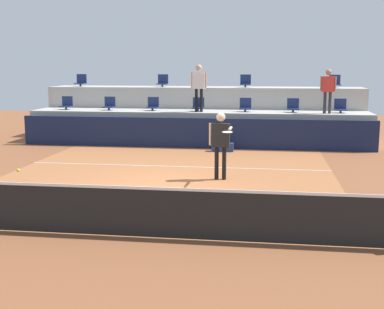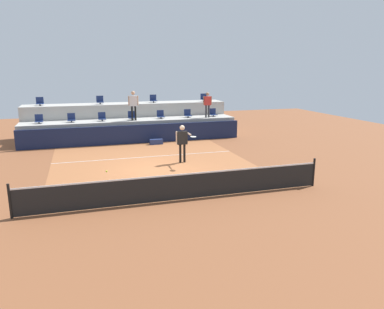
# 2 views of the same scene
# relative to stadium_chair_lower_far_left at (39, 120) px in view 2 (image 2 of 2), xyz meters

# --- Properties ---
(ground_plane) EXTENTS (40.00, 40.00, 0.00)m
(ground_plane) POSITION_rel_stadium_chair_lower_far_left_xyz_m (5.31, -7.23, -1.46)
(ground_plane) COLOR brown
(court_inner_paint) EXTENTS (9.00, 10.00, 0.01)m
(court_inner_paint) POSITION_rel_stadium_chair_lower_far_left_xyz_m (5.31, -6.23, -1.46)
(court_inner_paint) COLOR #A36038
(court_inner_paint) RESTS_ON ground_plane
(court_service_line) EXTENTS (9.00, 0.06, 0.00)m
(court_service_line) POSITION_rel_stadium_chair_lower_far_left_xyz_m (5.31, -4.83, -1.46)
(court_service_line) COLOR silver
(court_service_line) RESTS_ON ground_plane
(tennis_net) EXTENTS (10.48, 0.08, 1.07)m
(tennis_net) POSITION_rel_stadium_chair_lower_far_left_xyz_m (5.31, -11.23, -0.97)
(tennis_net) COLOR black
(tennis_net) RESTS_ON ground_plane
(sponsor_backboard) EXTENTS (13.00, 0.16, 1.10)m
(sponsor_backboard) POSITION_rel_stadium_chair_lower_far_left_xyz_m (5.31, -1.23, -0.91)
(sponsor_backboard) COLOR #141E42
(sponsor_backboard) RESTS_ON ground_plane
(seating_tier_lower) EXTENTS (13.00, 1.80, 1.25)m
(seating_tier_lower) POSITION_rel_stadium_chair_lower_far_left_xyz_m (5.31, 0.07, -0.84)
(seating_tier_lower) COLOR #ADAAA3
(seating_tier_lower) RESTS_ON ground_plane
(seating_tier_upper) EXTENTS (13.00, 1.80, 2.10)m
(seating_tier_upper) POSITION_rel_stadium_chair_lower_far_left_xyz_m (5.31, 1.87, -0.41)
(seating_tier_upper) COLOR #ADAAA3
(seating_tier_upper) RESTS_ON ground_plane
(stadium_chair_lower_far_left) EXTENTS (0.44, 0.40, 0.52)m
(stadium_chair_lower_far_left) POSITION_rel_stadium_chair_lower_far_left_xyz_m (0.00, 0.00, 0.00)
(stadium_chair_lower_far_left) COLOR #2D2D33
(stadium_chair_lower_far_left) RESTS_ON seating_tier_lower
(stadium_chair_lower_left) EXTENTS (0.44, 0.40, 0.52)m
(stadium_chair_lower_left) POSITION_rel_stadium_chair_lower_far_left_xyz_m (1.77, 0.00, 0.00)
(stadium_chair_lower_left) COLOR #2D2D33
(stadium_chair_lower_left) RESTS_ON seating_tier_lower
(stadium_chair_lower_mid_left) EXTENTS (0.44, 0.40, 0.52)m
(stadium_chair_lower_mid_left) POSITION_rel_stadium_chair_lower_far_left_xyz_m (3.53, 0.00, 0.00)
(stadium_chair_lower_mid_left) COLOR #2D2D33
(stadium_chair_lower_mid_left) RESTS_ON seating_tier_lower
(stadium_chair_lower_center) EXTENTS (0.44, 0.40, 0.52)m
(stadium_chair_lower_center) POSITION_rel_stadium_chair_lower_far_left_xyz_m (5.32, 0.00, 0.00)
(stadium_chair_lower_center) COLOR #2D2D33
(stadium_chair_lower_center) RESTS_ON seating_tier_lower
(stadium_chair_lower_mid_right) EXTENTS (0.44, 0.40, 0.52)m
(stadium_chair_lower_mid_right) POSITION_rel_stadium_chair_lower_far_left_xyz_m (7.13, 0.00, 0.00)
(stadium_chair_lower_mid_right) COLOR #2D2D33
(stadium_chair_lower_mid_right) RESTS_ON seating_tier_lower
(stadium_chair_lower_right) EXTENTS (0.44, 0.40, 0.52)m
(stadium_chair_lower_right) POSITION_rel_stadium_chair_lower_far_left_xyz_m (8.91, 0.00, 0.00)
(stadium_chair_lower_right) COLOR #2D2D33
(stadium_chair_lower_right) RESTS_ON seating_tier_lower
(stadium_chair_lower_far_right) EXTENTS (0.44, 0.40, 0.52)m
(stadium_chair_lower_far_right) POSITION_rel_stadium_chair_lower_far_left_xyz_m (10.64, 0.00, 0.00)
(stadium_chair_lower_far_right) COLOR #2D2D33
(stadium_chair_lower_far_right) RESTS_ON seating_tier_lower
(stadium_chair_upper_far_left) EXTENTS (0.44, 0.40, 0.52)m
(stadium_chair_upper_far_left) POSITION_rel_stadium_chair_lower_far_left_xyz_m (-0.04, 1.80, 0.85)
(stadium_chair_upper_far_left) COLOR #2D2D33
(stadium_chair_upper_far_left) RESTS_ON seating_tier_upper
(stadium_chair_upper_left) EXTENTS (0.44, 0.40, 0.52)m
(stadium_chair_upper_left) POSITION_rel_stadium_chair_lower_far_left_xyz_m (3.56, 1.80, 0.85)
(stadium_chair_upper_left) COLOR #2D2D33
(stadium_chair_upper_left) RESTS_ON seating_tier_upper
(stadium_chair_upper_right) EXTENTS (0.44, 0.40, 0.52)m
(stadium_chair_upper_right) POSITION_rel_stadium_chair_lower_far_left_xyz_m (7.04, 1.80, 0.85)
(stadium_chair_upper_right) COLOR #2D2D33
(stadium_chair_upper_right) RESTS_ON seating_tier_upper
(stadium_chair_upper_far_right) EXTENTS (0.44, 0.40, 0.52)m
(stadium_chair_upper_far_right) POSITION_rel_stadium_chair_lower_far_left_xyz_m (10.63, 1.80, 0.85)
(stadium_chair_upper_far_right) COLOR #2D2D33
(stadium_chair_upper_far_right) RESTS_ON seating_tier_upper
(tennis_player) EXTENTS (0.69, 1.23, 1.78)m
(tennis_player) POSITION_rel_stadium_chair_lower_far_left_xyz_m (6.76, -6.41, -0.37)
(tennis_player) COLOR black
(tennis_player) RESTS_ON ground_plane
(spectator_leaning_on_rail) EXTENTS (0.62, 0.27, 1.77)m
(spectator_leaning_on_rail) POSITION_rel_stadium_chair_lower_far_left_xyz_m (5.39, -0.38, 0.86)
(spectator_leaning_on_rail) COLOR black
(spectator_leaning_on_rail) RESTS_ON seating_tier_lower
(spectator_in_white) EXTENTS (0.57, 0.25, 1.60)m
(spectator_in_white) POSITION_rel_stadium_chair_lower_far_left_xyz_m (10.12, -0.38, 0.74)
(spectator_in_white) COLOR #2D2D33
(spectator_in_white) RESTS_ON seating_tier_lower
(tennis_ball) EXTENTS (0.07, 0.07, 0.07)m
(tennis_ball) POSITION_rel_stadium_chair_lower_far_left_xyz_m (3.00, -10.12, -0.57)
(tennis_ball) COLOR #CCE033
(equipment_bag) EXTENTS (0.76, 0.28, 0.30)m
(equipment_bag) POSITION_rel_stadium_chair_lower_far_left_xyz_m (6.43, -1.87, -1.31)
(equipment_bag) COLOR navy
(equipment_bag) RESTS_ON ground_plane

